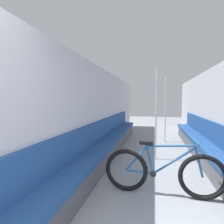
{
  "coord_description": "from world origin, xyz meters",
  "views": [
    {
      "loc": [
        -0.02,
        -0.42,
        1.44
      ],
      "look_at": [
        -0.78,
        2.67,
        1.22
      ],
      "focal_mm": 28.0,
      "sensor_mm": 36.0,
      "label": 1
    }
  ],
  "objects_px": {
    "bench_seat_row_left": "(108,145)",
    "grab_pole_near": "(156,115)",
    "bicycle": "(162,172)",
    "bench_seat_row_right": "(209,151)",
    "grab_pole_far": "(165,110)"
  },
  "relations": [
    {
      "from": "bicycle",
      "to": "grab_pole_near",
      "type": "relative_size",
      "value": 0.79
    },
    {
      "from": "bench_seat_row_left",
      "to": "grab_pole_far",
      "type": "relative_size",
      "value": 3.05
    },
    {
      "from": "bench_seat_row_right",
      "to": "grab_pole_near",
      "type": "distance_m",
      "value": 1.39
    },
    {
      "from": "bicycle",
      "to": "grab_pole_far",
      "type": "xyz_separation_m",
      "value": [
        0.23,
        3.5,
        0.74
      ]
    },
    {
      "from": "bench_seat_row_right",
      "to": "bench_seat_row_left",
      "type": "bearing_deg",
      "value": 180.0
    },
    {
      "from": "bench_seat_row_left",
      "to": "grab_pole_far",
      "type": "xyz_separation_m",
      "value": [
        1.5,
        1.95,
        0.78
      ]
    },
    {
      "from": "bench_seat_row_left",
      "to": "bicycle",
      "type": "relative_size",
      "value": 3.84
    },
    {
      "from": "grab_pole_far",
      "to": "bench_seat_row_left",
      "type": "bearing_deg",
      "value": -127.57
    },
    {
      "from": "grab_pole_far",
      "to": "bicycle",
      "type": "bearing_deg",
      "value": -93.72
    },
    {
      "from": "bicycle",
      "to": "grab_pole_near",
      "type": "bearing_deg",
      "value": 109.1
    },
    {
      "from": "bench_seat_row_left",
      "to": "grab_pole_near",
      "type": "height_order",
      "value": "grab_pole_near"
    },
    {
      "from": "bench_seat_row_left",
      "to": "grab_pole_far",
      "type": "bearing_deg",
      "value": 52.43
    },
    {
      "from": "bench_seat_row_right",
      "to": "bicycle",
      "type": "xyz_separation_m",
      "value": [
        -1.06,
        -1.54,
        0.04
      ]
    },
    {
      "from": "bicycle",
      "to": "grab_pole_far",
      "type": "bearing_deg",
      "value": 102.14
    },
    {
      "from": "bicycle",
      "to": "bench_seat_row_right",
      "type": "bearing_deg",
      "value": 71.46
    }
  ]
}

